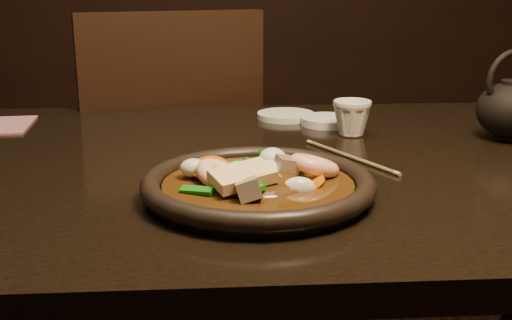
{
  "coord_description": "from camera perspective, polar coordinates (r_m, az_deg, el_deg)",
  "views": [
    {
      "loc": [
        -0.02,
        -1.0,
        1.03
      ],
      "look_at": [
        0.04,
        -0.18,
        0.8
      ],
      "focal_mm": 45.0,
      "sensor_mm": 36.0,
      "label": 1
    }
  ],
  "objects": [
    {
      "name": "teapot",
      "position": [
        1.24,
        21.72,
        4.41
      ],
      "size": [
        0.15,
        0.12,
        0.16
      ],
      "rotation": [
        0.0,
        0.0,
        0.22
      ],
      "color": "black",
      "rests_on": "table"
    },
    {
      "name": "saucer_right",
      "position": [
        1.35,
        2.66,
        3.97
      ],
      "size": [
        0.12,
        0.12,
        0.01
      ],
      "primitive_type": "cylinder",
      "color": "white",
      "rests_on": "table"
    },
    {
      "name": "table",
      "position": [
        1.07,
        -2.9,
        -3.87
      ],
      "size": [
        1.6,
        0.9,
        0.75
      ],
      "color": "black",
      "rests_on": "floor"
    },
    {
      "name": "chair",
      "position": [
        1.69,
        -8.05,
        -1.82
      ],
      "size": [
        0.57,
        0.57,
        0.96
      ],
      "rotation": [
        0.0,
        0.0,
        3.43
      ],
      "color": "black",
      "rests_on": "floor"
    },
    {
      "name": "plate",
      "position": [
        0.86,
        0.19,
        -2.34
      ],
      "size": [
        0.31,
        0.31,
        0.03
      ],
      "color": "black",
      "rests_on": "table"
    },
    {
      "name": "soy_dish",
      "position": [
        1.29,
        6.41,
        3.47
      ],
      "size": [
        0.11,
        0.11,
        0.02
      ],
      "primitive_type": "cylinder",
      "color": "white",
      "rests_on": "table"
    },
    {
      "name": "tea_cup",
      "position": [
        1.2,
        8.51,
        3.82
      ],
      "size": [
        0.08,
        0.08,
        0.07
      ],
      "primitive_type": "imported",
      "rotation": [
        0.0,
        0.0,
        -0.16
      ],
      "color": "white",
      "rests_on": "table"
    },
    {
      "name": "stirfry",
      "position": [
        0.86,
        0.12,
        -1.77
      ],
      "size": [
        0.23,
        0.19,
        0.06
      ],
      "color": "#371F0A",
      "rests_on": "plate"
    },
    {
      "name": "chopsticks",
      "position": [
        1.05,
        8.35,
        0.3
      ],
      "size": [
        0.11,
        0.21,
        0.01
      ],
      "rotation": [
        0.0,
        0.0,
        0.48
      ],
      "color": "tan",
      "rests_on": "table"
    }
  ]
}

